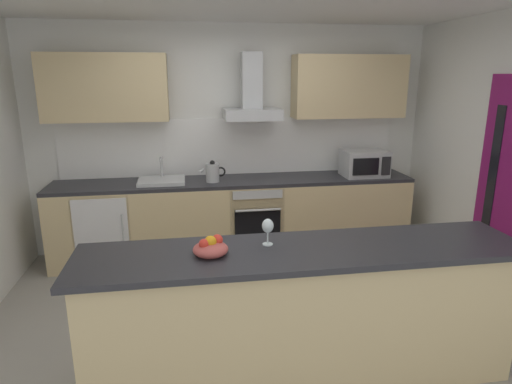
# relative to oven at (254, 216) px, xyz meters

# --- Properties ---
(ground) EXTENTS (5.58, 4.71, 0.02)m
(ground) POSITION_rel_oven_xyz_m (-0.21, -1.51, -0.47)
(ground) COLOR gray
(wall_back) EXTENTS (5.58, 0.12, 2.60)m
(wall_back) POSITION_rel_oven_xyz_m (-0.21, 0.41, 0.84)
(wall_back) COLOR white
(wall_back) RESTS_ON ground
(backsplash_tile) EXTENTS (3.89, 0.02, 0.66)m
(backsplash_tile) POSITION_rel_oven_xyz_m (-0.21, 0.33, 0.77)
(backsplash_tile) COLOR white
(counter_back) EXTENTS (4.03, 0.60, 0.90)m
(counter_back) POSITION_rel_oven_xyz_m (-0.21, 0.03, -0.01)
(counter_back) COLOR #D1B784
(counter_back) RESTS_ON ground
(counter_island) EXTENTS (2.91, 0.64, 0.97)m
(counter_island) POSITION_rel_oven_xyz_m (-0.01, -2.21, 0.03)
(counter_island) COLOR #D1B784
(counter_island) RESTS_ON ground
(upper_cabinets) EXTENTS (3.97, 0.32, 0.70)m
(upper_cabinets) POSITION_rel_oven_xyz_m (-0.21, 0.18, 1.45)
(upper_cabinets) COLOR #D1B784
(side_door) EXTENTS (0.08, 0.85, 2.05)m
(side_door) POSITION_rel_oven_xyz_m (2.07, -1.44, 0.57)
(side_door) COLOR #7A1456
(side_door) RESTS_ON ground
(oven) EXTENTS (0.60, 0.62, 0.80)m
(oven) POSITION_rel_oven_xyz_m (0.00, 0.00, 0.00)
(oven) COLOR slate
(oven) RESTS_ON ground
(refrigerator) EXTENTS (0.58, 0.60, 0.85)m
(refrigerator) POSITION_rel_oven_xyz_m (-1.64, -0.00, -0.03)
(refrigerator) COLOR white
(refrigerator) RESTS_ON ground
(microwave) EXTENTS (0.50, 0.38, 0.30)m
(microwave) POSITION_rel_oven_xyz_m (1.30, -0.03, 0.59)
(microwave) COLOR #B7BABC
(microwave) RESTS_ON counter_back
(sink) EXTENTS (0.50, 0.40, 0.26)m
(sink) POSITION_rel_oven_xyz_m (-1.02, 0.01, 0.47)
(sink) COLOR silver
(sink) RESTS_ON counter_back
(kettle) EXTENTS (0.29, 0.15, 0.24)m
(kettle) POSITION_rel_oven_xyz_m (-0.46, -0.03, 0.55)
(kettle) COLOR #B7BABC
(kettle) RESTS_ON counter_back
(range_hood) EXTENTS (0.62, 0.45, 0.72)m
(range_hood) POSITION_rel_oven_xyz_m (0.00, 0.13, 1.33)
(range_hood) COLOR #B7BABC
(wine_glass) EXTENTS (0.08, 0.08, 0.18)m
(wine_glass) POSITION_rel_oven_xyz_m (-0.23, -2.10, 0.63)
(wine_glass) COLOR silver
(wine_glass) RESTS_ON counter_island
(fruit_bowl) EXTENTS (0.22, 0.22, 0.13)m
(fruit_bowl) POSITION_rel_oven_xyz_m (-0.61, -2.21, 0.55)
(fruit_bowl) COLOR #B24C47
(fruit_bowl) RESTS_ON counter_island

